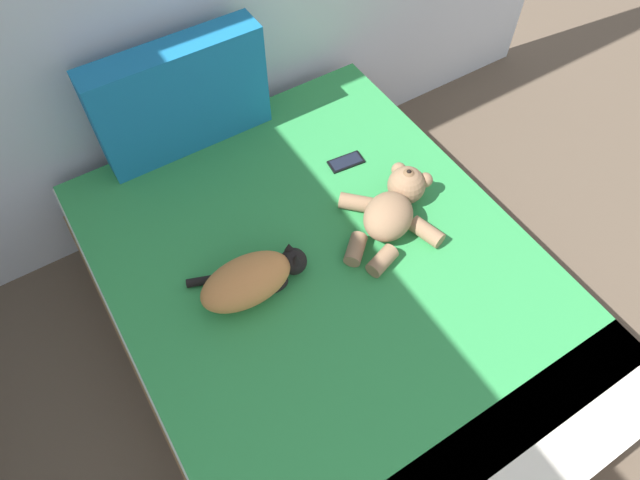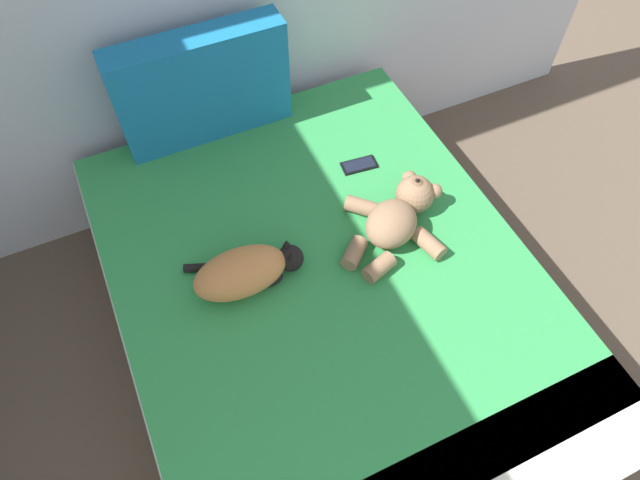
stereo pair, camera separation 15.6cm
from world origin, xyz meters
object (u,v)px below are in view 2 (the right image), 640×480
at_px(patterned_cushion, 202,87).
at_px(cell_phone, 359,165).
at_px(teddy_bear, 398,216).
at_px(bed, 327,312).
at_px(cat, 245,271).

bearing_deg(patterned_cushion, cell_phone, -43.32).
relative_size(teddy_bear, cell_phone, 3.18).
xyz_separation_m(bed, cell_phone, (0.35, 0.44, 0.28)).
bearing_deg(cat, teddy_bear, -0.93).
distance_m(bed, teddy_bear, 0.49).
bearing_deg(teddy_bear, cat, 179.07).
bearing_deg(cell_phone, bed, -128.88).
height_order(teddy_bear, cell_phone, teddy_bear).
relative_size(patterned_cushion, cell_phone, 4.62).
xyz_separation_m(patterned_cushion, cat, (-0.13, -0.80, -0.17)).
xyz_separation_m(patterned_cushion, cell_phone, (0.50, -0.47, -0.23)).
height_order(bed, cell_phone, cell_phone).
xyz_separation_m(teddy_bear, cell_phone, (0.01, 0.34, -0.06)).
xyz_separation_m(patterned_cushion, teddy_bear, (0.48, -0.81, -0.17)).
height_order(bed, patterned_cushion, patterned_cushion).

